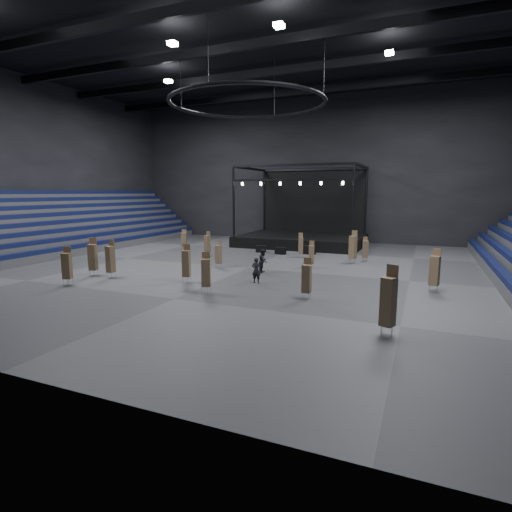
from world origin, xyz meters
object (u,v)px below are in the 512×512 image
at_px(chair_stack_14, 365,249).
at_px(flight_case_left, 261,249).
at_px(flight_case_right, 309,250).
at_px(chair_stack_12, 353,247).
at_px(chair_stack_2, 388,300).
at_px(chair_stack_10, 307,278).
at_px(flight_case_mid, 280,251).
at_px(chair_stack_8, 184,239).
at_px(man_center, 256,270).
at_px(stage, 303,233).
at_px(crew_member, 263,261).
at_px(chair_stack_11, 93,256).
at_px(chair_stack_7, 67,265).
at_px(chair_stack_9, 207,243).
at_px(chair_stack_3, 301,245).
at_px(chair_stack_13, 219,254).
at_px(chair_stack_0, 311,254).
at_px(chair_stack_1, 206,272).
at_px(chair_stack_4, 110,259).
at_px(chair_stack_5, 186,263).
at_px(chair_stack_6, 435,270).

bearing_deg(chair_stack_14, flight_case_left, 149.77).
distance_m(flight_case_right, chair_stack_12, 6.27).
bearing_deg(chair_stack_2, chair_stack_10, 160.87).
relative_size(flight_case_mid, chair_stack_8, 0.47).
bearing_deg(man_center, stage, -84.12).
relative_size(chair_stack_14, crew_member, 1.22).
distance_m(chair_stack_11, man_center, 12.43).
xyz_separation_m(chair_stack_7, chair_stack_9, (2.39, 14.64, -0.11)).
relative_size(flight_case_right, chair_stack_3, 0.54).
relative_size(chair_stack_2, chair_stack_11, 1.09).
bearing_deg(flight_case_right, chair_stack_3, -93.25).
bearing_deg(chair_stack_13, chair_stack_0, 42.22).
bearing_deg(chair_stack_7, stage, 46.92).
bearing_deg(flight_case_right, chair_stack_9, -151.28).
bearing_deg(stage, chair_stack_1, -87.63).
bearing_deg(chair_stack_1, chair_stack_12, 40.68).
distance_m(flight_case_mid, chair_stack_9, 7.38).
bearing_deg(chair_stack_1, flight_case_right, 60.39).
bearing_deg(chair_stack_12, chair_stack_8, -163.36).
bearing_deg(chair_stack_9, chair_stack_4, -86.08).
distance_m(chair_stack_1, chair_stack_12, 15.61).
distance_m(chair_stack_5, chair_stack_12, 15.25).
relative_size(stage, chair_stack_7, 5.36).
relative_size(chair_stack_7, chair_stack_8, 1.15).
relative_size(flight_case_left, chair_stack_4, 0.37).
xyz_separation_m(chair_stack_7, chair_stack_8, (-1.63, 16.70, -0.14)).
distance_m(flight_case_left, chair_stack_7, 19.96).
bearing_deg(chair_stack_3, chair_stack_10, -93.45).
relative_size(chair_stack_11, chair_stack_14, 1.28).
height_order(chair_stack_5, crew_member, chair_stack_5).
xyz_separation_m(flight_case_right, chair_stack_5, (-4.38, -15.75, 0.94)).
relative_size(stage, chair_stack_0, 6.21).
relative_size(chair_stack_1, man_center, 1.45).
height_order(flight_case_left, chair_stack_8, chair_stack_8).
height_order(chair_stack_5, chair_stack_12, chair_stack_12).
relative_size(flight_case_right, chair_stack_8, 0.57).
height_order(flight_case_left, chair_stack_11, chair_stack_11).
xyz_separation_m(chair_stack_6, chair_stack_10, (-6.88, -4.72, -0.15)).
bearing_deg(chair_stack_8, flight_case_right, -11.26).
relative_size(stage, chair_stack_14, 6.23).
distance_m(chair_stack_8, chair_stack_13, 10.74).
xyz_separation_m(chair_stack_9, chair_stack_10, (13.43, -11.90, 0.03)).
bearing_deg(chair_stack_4, chair_stack_13, 56.20).
distance_m(chair_stack_1, chair_stack_8, 18.83).
height_order(chair_stack_2, chair_stack_7, chair_stack_2).
relative_size(flight_case_mid, chair_stack_2, 0.34).
height_order(stage, chair_stack_7, stage).
height_order(chair_stack_12, man_center, chair_stack_12).
bearing_deg(chair_stack_7, flight_case_mid, 39.73).
height_order(chair_stack_2, chair_stack_4, chair_stack_2).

